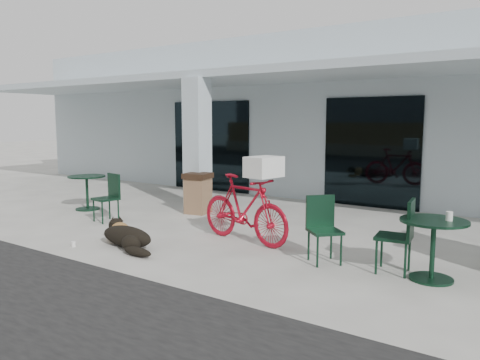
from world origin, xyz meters
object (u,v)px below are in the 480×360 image
Objects in this scene: cafe_chair_far_b at (394,236)px; dog at (127,235)px; bicycle at (244,209)px; cafe_chair_far_a at (325,230)px; cafe_chair_near at (106,198)px; trash_receptacle at (198,193)px; cafe_table_near at (87,193)px; cafe_table_far at (433,250)px.

dog is at bearing -80.71° from cafe_chair_far_b.
bicycle is 1.71m from cafe_chair_far_a.
bicycle is 1.97× the size of cafe_chair_near.
trash_receptacle is (1.03, 1.80, -0.04)m from cafe_chair_near.
cafe_chair_far_b reaches higher than cafe_chair_near.
cafe_chair_far_a is (3.13, 1.07, 0.30)m from dog.
cafe_chair_far_b is (7.46, -0.58, 0.12)m from cafe_table_near.
bicycle reaches higher than cafe_chair_far_b.
cafe_table_far is at bearing -17.78° from trash_receptacle.
dog is at bearing -165.74° from cafe_table_far.
bicycle is 2.79m from trash_receptacle.
cafe_chair_near is 5.03m from cafe_chair_far_a.
dog is 2.24m from cafe_chair_near.
bicycle is at bearing 64.42° from dog.
cafe_table_far reaches higher than dog.
cafe_table_near is at bearing -154.96° from trash_receptacle.
cafe_chair_far_a is at bearing -6.32° from cafe_table_near.
dog is at bearing -73.57° from trash_receptacle.
dog is 1.33× the size of trash_receptacle.
cafe_chair_far_a is 4.42m from trash_receptacle.
dog is 1.41× the size of cafe_table_far.
cafe_table_near is 7.49m from cafe_chair_far_b.
bicycle is 2.25× the size of cafe_table_far.
trash_receptacle is at bearing 126.95° from dog.
cafe_chair_near reaches higher than cafe_chair_far_a.
trash_receptacle is (-4.00, 1.88, -0.04)m from cafe_chair_far_a.
trash_receptacle is at bearing 25.04° from cafe_table_near.
cafe_table_far is 1.51m from cafe_chair_far_a.
cafe_chair_far_b reaches higher than trash_receptacle.
bicycle is 2.27× the size of cafe_table_near.
cafe_chair_far_a is 0.99m from cafe_chair_far_b.
bicycle is 2.06m from dog.
trash_receptacle is (2.48, 1.16, 0.06)m from cafe_table_near.
trash_receptacle reaches higher than cafe_table_near.
cafe_chair_far_a is at bearing -25.14° from trash_receptacle.
cafe_chair_near is 1.00× the size of cafe_chair_far_a.
cafe_chair_far_a is at bearing -91.43° from bicycle.
bicycle is at bearing -4.58° from cafe_table_near.
cafe_table_near is 0.83× the size of cafe_chair_far_b.
cafe_chair_far_b is at bearing -4.44° from cafe_table_near.
cafe_chair_near is 6.01m from cafe_chair_far_b.
cafe_chair_far_b is 5.27m from trash_receptacle.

